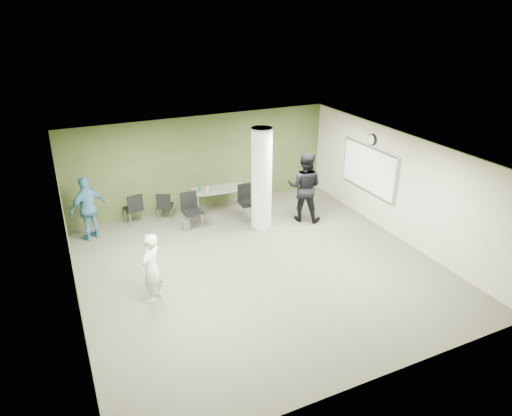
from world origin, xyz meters
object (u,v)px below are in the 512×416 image
folding_table (219,190)px  chair_back_left (134,207)px  woman_white (151,268)px  man_blue (88,208)px  man_black (305,187)px

folding_table → chair_back_left: bearing=-178.1°
folding_table → woman_white: size_ratio=1.05×
chair_back_left → woman_white: size_ratio=0.60×
woman_white → man_blue: 3.57m
folding_table → chair_back_left: 2.46m
chair_back_left → man_black: (4.47, -1.71, 0.47)m
chair_back_left → woman_white: (-0.37, -3.82, 0.23)m
folding_table → man_blue: bearing=-170.9°
folding_table → chair_back_left: (-2.45, 0.20, -0.15)m
chair_back_left → man_black: bearing=148.0°
chair_back_left → woman_white: bearing=73.4°
man_black → man_blue: bearing=26.7°
woman_white → chair_back_left: bearing=-139.1°
man_black → chair_back_left: bearing=19.2°
man_blue → woman_white: bearing=79.1°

